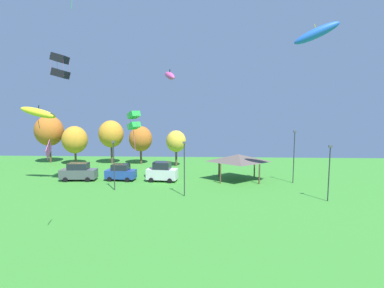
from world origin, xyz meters
TOP-DOWN VIEW (x-y plane):
  - kite_flying_0 at (-18.80, 37.12)m, footprint 4.81×1.04m
  - kite_flying_1 at (-14.41, 34.63)m, footprint 1.75×1.58m
  - kite_flying_4 at (-8.65, 20.34)m, footprint 0.38×1.49m
  - kite_flying_6 at (-1.46, 34.54)m, footprint 1.99×3.60m
  - kite_flying_7 at (14.13, 31.89)m, footprint 4.85×1.85m
  - kite_flying_8 at (-6.45, 37.37)m, footprint 1.88×1.88m
  - parked_car_leftmost at (-14.61, 38.86)m, footprint 4.90×2.25m
  - parked_car_second_from_left at (-8.87, 39.19)m, footprint 4.18×2.33m
  - parked_car_third_from_left at (-3.12, 38.93)m, footprint 4.26×2.45m
  - park_pavilion at (7.25, 40.02)m, footprint 6.58×5.15m
  - light_post_0 at (15.72, 30.83)m, footprint 0.36×0.20m
  - light_post_1 at (0.38, 32.03)m, footprint 0.36×0.20m
  - light_post_2 at (14.35, 38.75)m, footprint 0.36×0.20m
  - light_post_3 at (-8.21, 34.18)m, footprint 0.36×0.20m
  - treeline_tree_0 at (-25.65, 52.38)m, footprint 5.00×5.00m
  - treeline_tree_1 at (-20.40, 51.11)m, footprint 4.40×4.40m
  - treeline_tree_2 at (-14.15, 52.08)m, footprint 4.40×4.40m
  - treeline_tree_3 at (-8.80, 51.94)m, footprint 4.10×4.10m
  - treeline_tree_4 at (-2.28, 50.06)m, footprint 3.38×3.38m

SIDE VIEW (x-z plane):
  - parked_car_second_from_left at x=-8.87m, z-range -0.01..2.24m
  - parked_car_leftmost at x=-14.61m, z-range -0.02..2.40m
  - parked_car_third_from_left at x=-3.12m, z-range -0.04..2.61m
  - park_pavilion at x=7.25m, z-range 1.28..4.88m
  - light_post_3 at x=-8.21m, z-range 0.40..6.36m
  - light_post_0 at x=15.72m, z-range 0.40..6.38m
  - light_post_1 at x=0.38m, z-range 0.40..6.57m
  - light_post_2 at x=14.35m, z-range 0.41..7.35m
  - treeline_tree_4 at x=-2.28m, z-range 1.18..7.32m
  - treeline_tree_1 at x=-20.40m, z-range 0.96..7.74m
  - treeline_tree_3 at x=-8.80m, z-range 1.11..7.86m
  - treeline_tree_2 at x=-14.15m, z-range 1.44..9.20m
  - treeline_tree_0 at x=-25.65m, z-range 1.54..10.15m
  - kite_flying_4 at x=-8.65m, z-range 6.02..7.53m
  - kite_flying_8 at x=-6.45m, z-range 5.74..10.86m
  - kite_flying_0 at x=-18.80m, z-range 7.72..10.84m
  - kite_flying_6 at x=-1.46m, z-range 12.79..14.38m
  - kite_flying_1 at x=-14.41m, z-range 13.26..16.26m
  - kite_flying_7 at x=14.13m, z-range 16.12..18.93m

